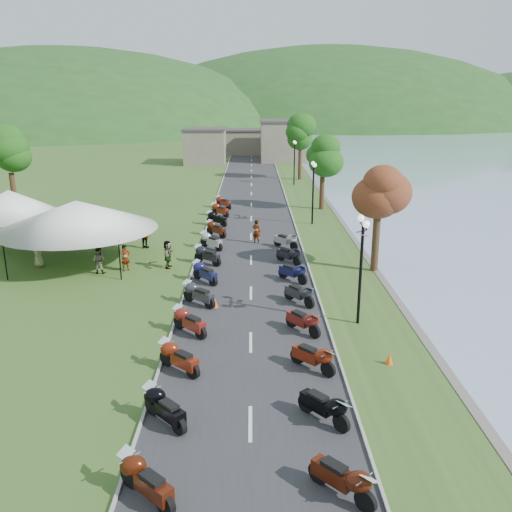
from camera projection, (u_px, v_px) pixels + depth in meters
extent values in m
cube|color=#303033|center=(251.00, 219.00, 46.33)|extent=(7.00, 120.00, 0.02)
cube|color=#796E5E|center=(239.00, 143.00, 88.68)|extent=(18.00, 16.00, 5.00)
imported|color=slate|center=(126.00, 270.00, 32.85)|extent=(0.73, 0.70, 1.61)
imported|color=slate|center=(100.00, 273.00, 32.37)|extent=(0.82, 0.51, 1.61)
imported|color=slate|center=(98.00, 256.00, 35.78)|extent=(1.29, 1.13, 1.90)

